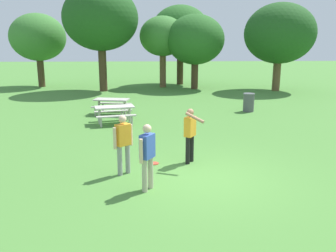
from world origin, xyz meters
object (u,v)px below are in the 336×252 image
Objects in this scene: trash_can_beside_table at (249,102)px; tree_back_left at (195,40)px; frisbee at (154,163)px; person_catcher at (147,153)px; tree_tall_left at (38,38)px; tree_broad_center at (101,19)px; tree_back_right at (280,34)px; picnic_table_near at (115,111)px; tree_slender_mid at (180,31)px; person_bystander at (123,141)px; tree_far_right at (163,37)px; picnic_table_far at (112,103)px; person_thrower at (190,131)px.

tree_back_left is at bearing 99.93° from trash_can_beside_table.
tree_back_left reaches higher than frisbee.
tree_tall_left is at bearing 112.89° from person_catcher.
tree_broad_center reaches higher than tree_tall_left.
tree_tall_left is 18.62m from tree_back_right.
tree_slender_mid reaches higher than picnic_table_near.
tree_back_right is (10.18, 16.48, 3.21)m from person_bystander.
frisbee is 20.78m from tree_slender_mid.
tree_far_right is at bearing 87.10° from frisbee.
trash_can_beside_table reaches higher than picnic_table_far.
tree_slender_mid is at bearing 51.01° from tree_far_right.
picnic_table_near is at bearing -113.25° from tree_back_left.
picnic_table_far is 9.94m from tree_broad_center.
tree_far_right is 2.68m from tree_back_left.
picnic_table_near is at bearing 97.88° from person_bystander.
tree_tall_left is at bearing 175.48° from tree_far_right.
frisbee is 17.86m from tree_back_left.
tree_slender_mid reaches higher than tree_far_right.
person_bystander is 10.34m from trash_can_beside_table.
frisbee is 0.05× the size of tree_back_left.
person_thrower and person_catcher have the same top height.
person_catcher is 10.92m from trash_can_beside_table.
person_catcher is 1.71× the size of trash_can_beside_table.
frisbee is at bearing -77.45° from tree_broad_center.
frisbee is at bearing -122.86° from trash_can_beside_table.
tree_back_left is at bearing 8.32° from tree_broad_center.
frisbee is at bearing -72.59° from picnic_table_near.
tree_slender_mid is (4.17, 14.76, 3.94)m from picnic_table_near.
tree_back_left reaches higher than tree_far_right.
tree_slender_mid is (-2.53, 12.39, 4.02)m from trash_can_beside_table.
person_catcher is 19.51m from tree_back_left.
tree_broad_center is at bearing 102.55° from frisbee.
person_thrower is 0.28× the size of tree_tall_left.
tree_broad_center is at bearing 135.75° from trash_can_beside_table.
person_bystander is 0.22× the size of tree_broad_center.
frisbee is at bearing -97.01° from tree_slender_mid.
tree_broad_center is (-8.59, 8.37, 4.70)m from trash_can_beside_table.
person_catcher is at bearing -93.15° from tree_far_right.
tree_far_right reaches higher than frisbee.
tree_back_right is (11.38, 8.26, 3.59)m from picnic_table_far.
person_thrower is at bearing 56.73° from person_catcher.
trash_can_beside_table is at bearing -118.58° from tree_back_right.
trash_can_beside_table is at bearing -68.69° from tree_far_right.
frisbee is 9.24m from trash_can_beside_table.
tree_tall_left is at bearing 112.40° from person_bystander.
tree_broad_center is at bearing 100.12° from picnic_table_far.
tree_far_right reaches higher than person_thrower.
tree_broad_center is (5.40, -2.88, 1.27)m from tree_tall_left.
person_catcher is at bearing -123.27° from person_thrower.
person_catcher is 22.43m from tree_slender_mid.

